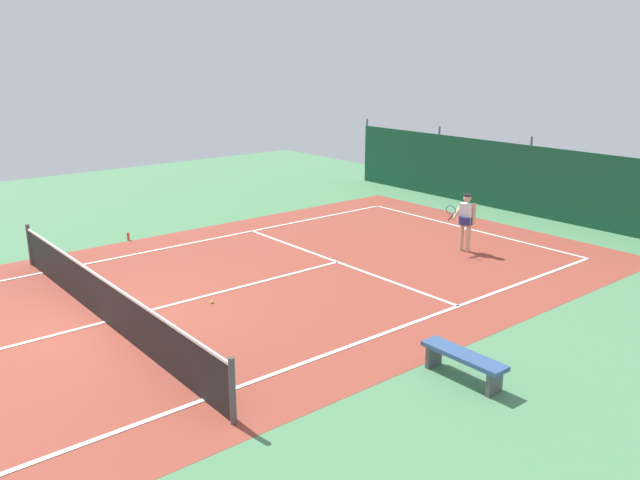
# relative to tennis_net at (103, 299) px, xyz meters

# --- Properties ---
(ground_plane) EXTENTS (36.00, 36.00, 0.00)m
(ground_plane) POSITION_rel_tennis_net_xyz_m (0.00, 0.00, -0.51)
(ground_plane) COLOR #4C8456
(court_surface) EXTENTS (11.02, 26.60, 0.01)m
(court_surface) POSITION_rel_tennis_net_xyz_m (0.00, 0.00, -0.51)
(court_surface) COLOR brown
(court_surface) RESTS_ON ground
(tennis_net) EXTENTS (10.12, 0.10, 1.10)m
(tennis_net) POSITION_rel_tennis_net_xyz_m (0.00, 0.00, 0.00)
(tennis_net) COLOR black
(tennis_net) RESTS_ON ground
(back_fence) EXTENTS (16.30, 0.98, 2.70)m
(back_fence) POSITION_rel_tennis_net_xyz_m (-0.00, 15.51, 0.16)
(back_fence) COLOR #14472D
(back_fence) RESTS_ON ground
(tennis_player) EXTENTS (0.60, 0.81, 1.64)m
(tennis_player) POSITION_rel_tennis_net_xyz_m (1.48, 9.86, 0.45)
(tennis_player) COLOR #D8AD8C
(tennis_player) RESTS_ON ground
(tennis_ball_near_player) EXTENTS (0.07, 0.07, 0.07)m
(tennis_ball_near_player) POSITION_rel_tennis_net_xyz_m (0.48, 2.27, -0.48)
(tennis_ball_near_player) COLOR #CCDB33
(tennis_ball_near_player) RESTS_ON ground
(parked_car) EXTENTS (2.42, 4.40, 1.68)m
(parked_car) POSITION_rel_tennis_net_xyz_m (1.48, 18.27, 0.33)
(parked_car) COLOR black
(parked_car) RESTS_ON ground
(courtside_bench) EXTENTS (1.60, 0.40, 0.49)m
(courtside_bench) POSITION_rel_tennis_net_xyz_m (6.31, 3.79, -0.14)
(courtside_bench) COLOR #335184
(courtside_bench) RESTS_ON ground
(water_bottle) EXTENTS (0.08, 0.08, 0.24)m
(water_bottle) POSITION_rel_tennis_net_xyz_m (-5.62, 2.96, -0.39)
(water_bottle) COLOR #D84C38
(water_bottle) RESTS_ON ground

